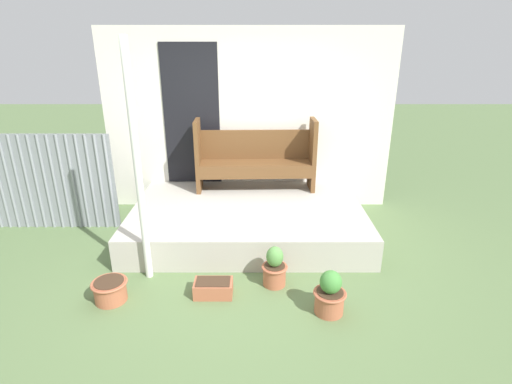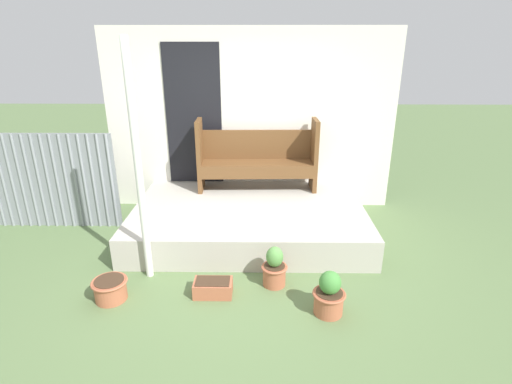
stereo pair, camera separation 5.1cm
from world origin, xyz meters
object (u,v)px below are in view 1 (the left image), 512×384
support_post (138,169)px  flower_pot_right (330,295)px  planter_box_rect (214,288)px  bench (256,156)px  flower_pot_left (111,290)px  flower_pot_middle (275,268)px

support_post → flower_pot_right: 2.22m
support_post → planter_box_rect: (0.74, -0.34, -1.16)m
bench → flower_pot_right: size_ratio=3.78×
flower_pot_right → planter_box_rect: size_ratio=1.15×
support_post → planter_box_rect: support_post is taller
flower_pot_left → flower_pot_right: flower_pot_right is taller
flower_pot_right → planter_box_rect: flower_pot_right is taller
bench → support_post: bearing=-125.7°
flower_pot_right → flower_pot_middle: bearing=137.4°
support_post → flower_pot_middle: bearing=-6.6°
flower_pot_left → planter_box_rect: flower_pot_left is taller
support_post → flower_pot_right: size_ratio=5.54×
flower_pot_middle → planter_box_rect: 0.66m
support_post → flower_pot_middle: size_ratio=5.54×
flower_pot_left → support_post: bearing=57.7°
bench → flower_pot_left: bearing=-125.4°
support_post → planter_box_rect: 1.41m
flower_pot_left → flower_pot_right: size_ratio=0.79×
planter_box_rect → support_post: bearing=155.0°
flower_pot_left → flower_pot_middle: flower_pot_middle is taller
support_post → flower_pot_left: bearing=-122.3°
support_post → flower_pot_middle: support_post is taller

